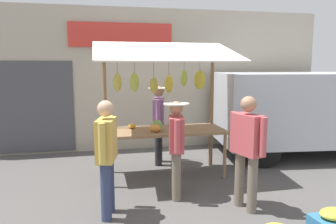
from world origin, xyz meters
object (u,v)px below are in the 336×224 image
object	(u,v)px
shopper_in_striped_shirt	(176,142)
parked_van	(308,106)
shopper_with_shopping_bag	(107,151)
vendor_with_sunhat	(159,118)
shopper_with_ponytail	(247,145)
market_stall	(164,93)

from	to	relation	value
shopper_in_striped_shirt	parked_van	size ratio (longest dim) A/B	0.33
shopper_in_striped_shirt	shopper_with_shopping_bag	bearing A→B (deg)	122.68
shopper_with_shopping_bag	parked_van	size ratio (longest dim) A/B	0.35
vendor_with_sunhat	parked_van	distance (m)	3.47
vendor_with_sunhat	shopper_with_ponytail	distance (m)	2.54
vendor_with_sunhat	parked_van	size ratio (longest dim) A/B	0.36
vendor_with_sunhat	shopper_with_ponytail	xyz separation A→B (m)	(-0.81, 2.40, -0.02)
shopper_with_shopping_bag	shopper_in_striped_shirt	xyz separation A→B (m)	(-1.07, -0.42, -0.04)
vendor_with_sunhat	market_stall	bearing A→B (deg)	10.27
shopper_with_shopping_bag	parked_van	distance (m)	5.09
vendor_with_sunhat	shopper_with_shopping_bag	world-z (taller)	vendor_with_sunhat
shopper_with_shopping_bag	shopper_in_striped_shirt	world-z (taller)	shopper_with_shopping_bag
vendor_with_sunhat	shopper_in_striped_shirt	world-z (taller)	vendor_with_sunhat
vendor_with_sunhat	shopper_with_shopping_bag	distance (m)	2.48
parked_van	shopper_in_striped_shirt	bearing A→B (deg)	32.78
shopper_with_ponytail	parked_van	distance (m)	3.56
market_stall	shopper_in_striped_shirt	xyz separation A→B (m)	(0.03, 1.09, -0.67)
market_stall	vendor_with_sunhat	distance (m)	0.91
shopper_with_shopping_bag	shopper_in_striped_shirt	size ratio (longest dim) A/B	1.06
shopper_with_shopping_bag	shopper_with_ponytail	distance (m)	1.95
parked_van	shopper_with_shopping_bag	bearing A→B (deg)	31.75
shopper_with_ponytail	parked_van	bearing A→B (deg)	-64.33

